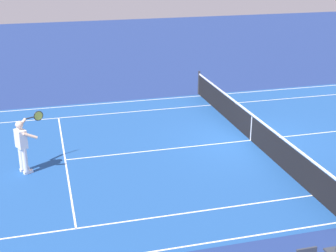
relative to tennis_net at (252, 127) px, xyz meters
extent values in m
plane|color=navy|center=(0.00, 0.00, -0.49)|extent=(60.00, 60.00, 0.00)
cube|color=#1E4C93|center=(0.00, 0.00, -0.49)|extent=(24.20, 11.40, 0.00)
cube|color=white|center=(0.00, -5.50, -0.49)|extent=(23.80, 0.05, 0.01)
cube|color=white|center=(0.00, -4.11, -0.49)|extent=(23.80, 0.05, 0.01)
cube|color=white|center=(0.00, 4.11, -0.49)|extent=(23.80, 0.05, 0.01)
cube|color=white|center=(6.40, 0.00, -0.49)|extent=(0.05, 8.22, 0.01)
cube|color=white|center=(0.00, 0.00, -0.49)|extent=(12.80, 0.05, 0.01)
cylinder|color=#2D2D33|center=(0.00, -5.80, 0.05)|extent=(0.10, 0.10, 1.08)
cube|color=black|center=(0.00, 0.00, -0.05)|extent=(0.02, 11.60, 0.88)
cube|color=white|center=(0.00, 0.00, 0.46)|extent=(0.04, 11.60, 0.06)
cube|color=white|center=(0.00, 0.00, -0.05)|extent=(0.04, 0.06, 0.88)
cylinder|color=white|center=(7.58, 0.72, -0.04)|extent=(0.15, 0.15, 0.74)
cube|color=white|center=(7.53, 0.69, -0.45)|extent=(0.30, 0.22, 0.09)
cylinder|color=white|center=(7.69, 0.50, -0.04)|extent=(0.15, 0.15, 0.74)
cube|color=white|center=(7.63, 0.47, -0.45)|extent=(0.30, 0.22, 0.09)
cube|color=white|center=(7.63, 0.61, 0.61)|extent=(0.38, 0.45, 0.56)
sphere|color=beige|center=(7.63, 0.61, 1.04)|extent=(0.23, 0.23, 0.23)
cylinder|color=beige|center=(7.35, 0.78, 0.74)|extent=(0.42, 0.14, 0.26)
cylinder|color=beige|center=(7.60, 0.28, 0.94)|extent=(0.36, 0.36, 0.30)
cylinder|color=#232326|center=(7.35, 0.09, 1.05)|extent=(0.27, 0.16, 0.04)
torus|color=#232326|center=(7.09, -0.04, 1.05)|extent=(0.29, 0.16, 0.31)
cylinder|color=#C6D84C|center=(7.09, -0.04, 1.05)|extent=(0.24, 0.12, 0.27)
sphere|color=#CCE01E|center=(-0.32, -1.13, -0.46)|extent=(0.07, 0.07, 0.07)
camera|label=1|loc=(6.83, 14.38, 5.94)|focal=51.62mm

